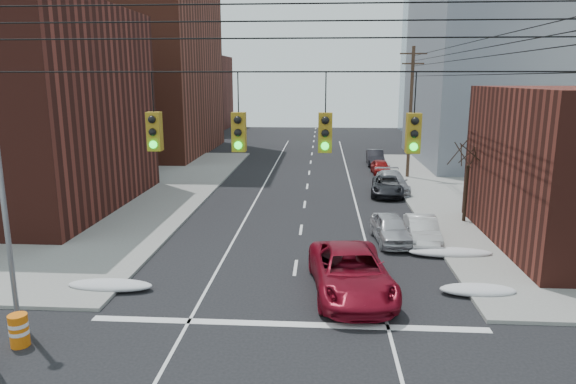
# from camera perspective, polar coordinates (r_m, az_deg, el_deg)

# --- Properties ---
(building_brick_tall) EXTENTS (24.00, 20.00, 30.00)m
(building_brick_tall) POSITION_cam_1_polar(r_m,az_deg,el_deg) (63.56, -20.51, 17.72)
(building_brick_tall) COLOR #612B1E
(building_brick_tall) RESTS_ON ground
(building_brick_far) EXTENTS (22.00, 18.00, 12.00)m
(building_brick_far) POSITION_cam_1_polar(r_m,az_deg,el_deg) (88.31, -14.33, 10.59)
(building_brick_far) COLOR #471B15
(building_brick_far) RESTS_ON ground
(building_office) EXTENTS (22.00, 20.00, 25.00)m
(building_office) POSITION_cam_1_polar(r_m,az_deg,el_deg) (58.05, 25.86, 15.36)
(building_office) COLOR gray
(building_office) RESTS_ON ground
(building_glass) EXTENTS (20.00, 18.00, 22.00)m
(building_glass) POSITION_cam_1_polar(r_m,az_deg,el_deg) (83.26, 20.34, 13.56)
(building_glass) COLOR gray
(building_glass) RESTS_ON ground
(utility_pole_far) EXTENTS (2.20, 0.28, 11.00)m
(utility_pole_far) POSITION_cam_1_polar(r_m,az_deg,el_deg) (44.70, 13.46, 8.80)
(utility_pole_far) COLOR #473323
(utility_pole_far) RESTS_ON ground
(traffic_signals) EXTENTS (17.00, 0.42, 2.02)m
(traffic_signals) POSITION_cam_1_polar(r_m,az_deg,el_deg) (13.08, -0.72, 6.93)
(traffic_signals) COLOR black
(traffic_signals) RESTS_ON ground
(bare_tree) EXTENTS (2.09, 2.20, 4.93)m
(bare_tree) POSITION_cam_1_polar(r_m,az_deg,el_deg) (31.78, 19.17, 0.73)
(bare_tree) COLOR black
(bare_tree) RESTS_ON ground
(snow_nw) EXTENTS (3.50, 1.08, 0.42)m
(snow_nw) POSITION_cam_1_polar(r_m,az_deg,el_deg) (22.40, -19.15, -9.75)
(snow_nw) COLOR silver
(snow_nw) RESTS_ON ground
(snow_ne) EXTENTS (3.00, 1.08, 0.42)m
(snow_ne) POSITION_cam_1_polar(r_m,az_deg,el_deg) (22.09, 20.34, -10.17)
(snow_ne) COLOR silver
(snow_ne) RESTS_ON ground
(snow_east_far) EXTENTS (4.00, 1.08, 0.42)m
(snow_east_far) POSITION_cam_1_polar(r_m,az_deg,el_deg) (26.15, 17.60, -6.42)
(snow_east_far) COLOR silver
(snow_east_far) RESTS_ON ground
(red_pickup) EXTENTS (3.62, 6.69, 1.78)m
(red_pickup) POSITION_cam_1_polar(r_m,az_deg,el_deg) (20.82, 7.00, -8.83)
(red_pickup) COLOR maroon
(red_pickup) RESTS_ON ground
(parked_car_a) EXTENTS (2.11, 4.44, 1.46)m
(parked_car_a) POSITION_cam_1_polar(r_m,az_deg,el_deg) (27.49, 11.36, -4.00)
(parked_car_a) COLOR #B6B6BB
(parked_car_a) RESTS_ON ground
(parked_car_b) EXTENTS (1.56, 4.23, 1.38)m
(parked_car_b) POSITION_cam_1_polar(r_m,az_deg,el_deg) (27.70, 14.66, -4.13)
(parked_car_b) COLOR beige
(parked_car_b) RESTS_ON ground
(parked_car_c) EXTENTS (2.88, 5.24, 1.39)m
(parked_car_c) POSITION_cam_1_polar(r_m,az_deg,el_deg) (38.44, 10.99, 0.69)
(parked_car_c) COLOR black
(parked_car_c) RESTS_ON ground
(parked_car_d) EXTENTS (2.32, 5.40, 1.55)m
(parked_car_d) POSITION_cam_1_polar(r_m,az_deg,el_deg) (39.39, 11.43, 1.07)
(parked_car_d) COLOR #A9A9AE
(parked_car_d) RESTS_ON ground
(parked_car_e) EXTENTS (1.62, 3.83, 1.29)m
(parked_car_e) POSITION_cam_1_polar(r_m,az_deg,el_deg) (46.65, 10.26, 2.73)
(parked_car_e) COLOR maroon
(parked_car_e) RESTS_ON ground
(parked_car_f) EXTENTS (1.65, 4.52, 1.48)m
(parked_car_f) POSITION_cam_1_polar(r_m,az_deg,el_deg) (51.69, 9.64, 3.80)
(parked_car_f) COLOR black
(parked_car_f) RESTS_ON ground
(lot_car_a) EXTENTS (4.39, 2.47, 1.37)m
(lot_car_a) POSITION_cam_1_polar(r_m,az_deg,el_deg) (34.69, -23.71, -1.20)
(lot_car_a) COLOR white
(lot_car_a) RESTS_ON sidewalk_nw
(lot_car_b) EXTENTS (5.31, 2.90, 1.41)m
(lot_car_b) POSITION_cam_1_polar(r_m,az_deg,el_deg) (37.93, -20.78, 0.18)
(lot_car_b) COLOR #A0A0A5
(lot_car_b) RESTS_ON sidewalk_nw
(lot_car_c) EXTENTS (4.51, 2.67, 1.22)m
(lot_car_c) POSITION_cam_1_polar(r_m,az_deg,el_deg) (38.53, -22.80, 0.05)
(lot_car_c) COLOR black
(lot_car_c) RESTS_ON sidewalk_nw
(lot_car_d) EXTENTS (4.61, 2.78, 1.47)m
(lot_car_d) POSITION_cam_1_polar(r_m,az_deg,el_deg) (39.86, -23.38, 0.57)
(lot_car_d) COLOR #9E9EA2
(lot_car_d) RESTS_ON sidewalk_nw
(construction_barrel) EXTENTS (0.79, 0.79, 1.07)m
(construction_barrel) POSITION_cam_1_polar(r_m,az_deg,el_deg) (19.10, -27.72, -13.41)
(construction_barrel) COLOR orange
(construction_barrel) RESTS_ON ground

